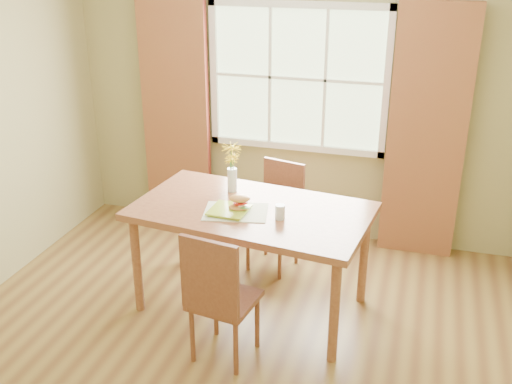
{
  "coord_description": "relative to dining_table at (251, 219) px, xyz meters",
  "views": [
    {
      "loc": [
        1.13,
        -3.28,
        2.65
      ],
      "look_at": [
        0.03,
        0.46,
        0.99
      ],
      "focal_mm": 42.0,
      "sensor_mm": 36.0,
      "label": 1
    }
  ],
  "objects": [
    {
      "name": "curtain_left",
      "position": [
        -1.13,
        1.27,
        0.35
      ],
      "size": [
        0.65,
        0.08,
        2.2
      ],
      "primitive_type": "cube",
      "color": "maroon",
      "rests_on": "room"
    },
    {
      "name": "water_glass",
      "position": [
        0.24,
        -0.12,
        0.14
      ],
      "size": [
        0.07,
        0.07,
        0.11
      ],
      "color": "silver",
      "rests_on": "dining_table"
    },
    {
      "name": "chair_far",
      "position": [
        0.02,
        0.7,
        -0.24
      ],
      "size": [
        0.46,
        0.46,
        0.92
      ],
      "rotation": [
        0.0,
        0.0,
        -0.24
      ],
      "color": "brown",
      "rests_on": "room"
    },
    {
      "name": "plate",
      "position": [
        -0.13,
        -0.12,
        0.1
      ],
      "size": [
        0.28,
        0.28,
        0.01
      ],
      "primitive_type": "cube",
      "rotation": [
        0.0,
        0.0,
        -0.04
      ],
      "color": "#9CBA2E",
      "rests_on": "placemat"
    },
    {
      "name": "croissant_sandwich",
      "position": [
        -0.06,
        -0.09,
        0.16
      ],
      "size": [
        0.18,
        0.14,
        0.12
      ],
      "rotation": [
        0.0,
        0.0,
        0.26
      ],
      "color": "#E98D4F",
      "rests_on": "plate"
    },
    {
      "name": "chair_near",
      "position": [
        -0.01,
        -0.7,
        -0.22
      ],
      "size": [
        0.46,
        0.46,
        0.97
      ],
      "rotation": [
        0.0,
        0.0,
        -0.15
      ],
      "color": "brown",
      "rests_on": "room"
    },
    {
      "name": "placemat",
      "position": [
        -0.09,
        -0.1,
        0.09
      ],
      "size": [
        0.51,
        0.41,
        0.01
      ],
      "primitive_type": "cube",
      "rotation": [
        0.0,
        0.0,
        0.2
      ],
      "color": "#EDF0CB",
      "rests_on": "dining_table"
    },
    {
      "name": "window",
      "position": [
        0.02,
        1.36,
        0.75
      ],
      "size": [
        1.62,
        0.06,
        1.32
      ],
      "color": "beige",
      "rests_on": "room"
    },
    {
      "name": "dining_table",
      "position": [
        0.0,
        0.0,
        0.0
      ],
      "size": [
        1.81,
        1.16,
        0.83
      ],
      "rotation": [
        0.0,
        0.0,
        -0.12
      ],
      "color": "#915B37",
      "rests_on": "room"
    },
    {
      "name": "flower_vase",
      "position": [
        -0.23,
        0.26,
        0.32
      ],
      "size": [
        0.16,
        0.16,
        0.38
      ],
      "color": "silver",
      "rests_on": "dining_table"
    },
    {
      "name": "curtain_right",
      "position": [
        1.17,
        1.27,
        0.35
      ],
      "size": [
        0.65,
        0.08,
        2.2
      ],
      "primitive_type": "cube",
      "color": "maroon",
      "rests_on": "room"
    },
    {
      "name": "room",
      "position": [
        0.02,
        -0.51,
        0.6
      ],
      "size": [
        4.24,
        3.84,
        2.74
      ],
      "color": "olive",
      "rests_on": "ground"
    }
  ]
}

